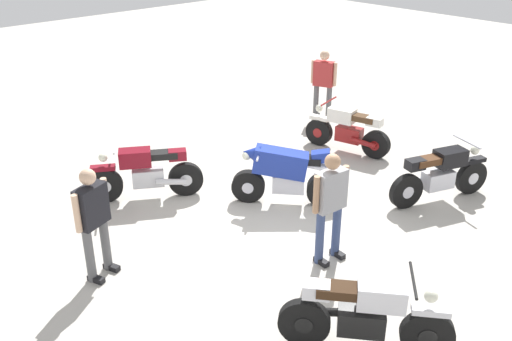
% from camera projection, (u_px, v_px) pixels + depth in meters
% --- Properties ---
extents(ground_plane, '(40.00, 40.00, 0.00)m').
position_uv_depth(ground_plane, '(276.00, 220.00, 9.75)').
color(ground_plane, '#B7B2A8').
extents(motorcycle_maroon_cruiser, '(1.83, 1.21, 1.09)m').
position_uv_depth(motorcycle_maroon_cruiser, '(146.00, 172.00, 10.25)').
color(motorcycle_maroon_cruiser, black).
rests_on(motorcycle_maroon_cruiser, ground).
extents(motorcycle_cream_vintage, '(0.77, 1.93, 1.07)m').
position_uv_depth(motorcycle_cream_vintage, '(348.00, 130.00, 12.25)').
color(motorcycle_cream_vintage, black).
rests_on(motorcycle_cream_vintage, ground).
extents(motorcycle_black_cruiser, '(2.00, 0.96, 1.09)m').
position_uv_depth(motorcycle_black_cruiser, '(440.00, 174.00, 10.18)').
color(motorcycle_black_cruiser, black).
rests_on(motorcycle_black_cruiser, ground).
extents(motorcycle_blue_sportbike, '(1.43, 1.59, 1.14)m').
position_uv_depth(motorcycle_blue_sportbike, '(285.00, 173.00, 10.04)').
color(motorcycle_blue_sportbike, black).
rests_on(motorcycle_blue_sportbike, ground).
extents(motorcycle_silver_cruiser, '(1.41, 1.70, 1.09)m').
position_uv_depth(motorcycle_silver_cruiser, '(365.00, 314.00, 6.70)').
color(motorcycle_silver_cruiser, black).
rests_on(motorcycle_silver_cruiser, ground).
extents(person_in_red_shirt, '(0.44, 0.65, 1.73)m').
position_uv_depth(person_in_red_shirt, '(323.00, 80.00, 13.90)').
color(person_in_red_shirt, '#59595B').
rests_on(person_in_red_shirt, ground).
extents(person_in_black_shirt, '(0.65, 0.43, 1.70)m').
position_uv_depth(person_in_black_shirt, '(93.00, 216.00, 7.90)').
color(person_in_black_shirt, '#59595B').
rests_on(person_in_black_shirt, ground).
extents(person_in_gray_shirt, '(0.67, 0.34, 1.74)m').
position_uv_depth(person_in_gray_shirt, '(330.00, 200.00, 8.26)').
color(person_in_gray_shirt, '#384772').
rests_on(person_in_gray_shirt, ground).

